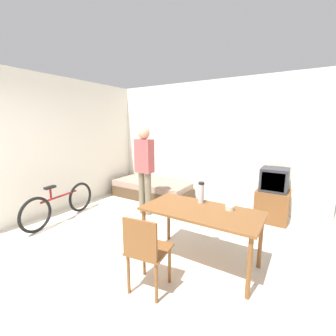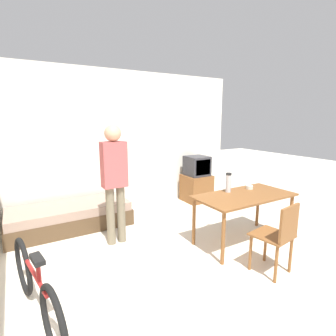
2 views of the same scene
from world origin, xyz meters
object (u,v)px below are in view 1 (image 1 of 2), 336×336
daybed (151,190)px  dining_table (201,216)px  thermos_flask (201,192)px  person_standing (144,164)px  mate_bowl (230,208)px  wooden_chair (145,250)px  bicycle (60,204)px  tv (273,197)px

daybed → dining_table: bearing=-40.8°
daybed → thermos_flask: (1.99, -1.58, 0.69)m
daybed → person_standing: size_ratio=1.12×
daybed → mate_bowl: bearing=-34.2°
wooden_chair → mate_bowl: bearing=59.8°
dining_table → person_standing: person_standing is taller
daybed → dining_table: dining_table is taller
wooden_chair → bicycle: size_ratio=0.55×
dining_table → bicycle: bearing=-176.7°
person_standing → mate_bowl: person_standing is taller
person_standing → mate_bowl: size_ratio=16.03×
tv → bicycle: bearing=-148.0°
wooden_chair → mate_bowl: 1.16m
thermos_flask → bicycle: bearing=-171.7°
dining_table → tv: bearing=73.0°
tv → bicycle: (-3.33, -2.09, -0.14)m
mate_bowl → person_standing: bearing=158.6°
thermos_flask → tv: bearing=67.8°
thermos_flask → mate_bowl: bearing=-6.0°
tv → person_standing: 2.47m
bicycle → wooden_chair: bearing=-14.3°
tv → thermos_flask: bearing=-112.2°
daybed → thermos_flask: bearing=-38.5°
thermos_flask → person_standing: bearing=154.8°
tv → mate_bowl: 1.79m
person_standing → thermos_flask: bearing=-25.2°
tv → wooden_chair: bearing=-107.5°
dining_table → wooden_chair: (-0.27, -0.79, -0.15)m
dining_table → bicycle: (-2.74, -0.16, -0.33)m
tv → dining_table: size_ratio=0.69×
tv → person_standing: person_standing is taller
tv → bicycle: tv is taller
daybed → bicycle: bearing=-108.4°
person_standing → daybed: bearing=118.9°
tv → wooden_chair: (-0.86, -2.72, 0.04)m
bicycle → person_standing: bearing=43.9°
dining_table → mate_bowl: 0.37m
wooden_chair → mate_bowl: (0.57, 0.97, 0.26)m
person_standing → mate_bowl: bearing=-21.4°
mate_bowl → daybed: bearing=145.8°
bicycle → thermos_flask: (2.64, 0.39, 0.57)m
daybed → mate_bowl: (2.39, -1.62, 0.55)m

